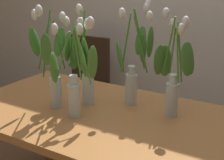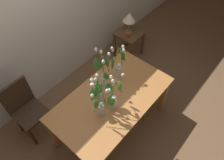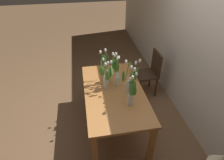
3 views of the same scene
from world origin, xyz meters
TOP-DOWN VIEW (x-y plane):
  - ground_plane at (0.00, 0.00)m, footprint 18.00×18.00m
  - room_wall_rear at (0.00, 1.31)m, footprint 9.00×0.10m
  - dining_table at (0.00, 0.00)m, footprint 1.60×0.90m
  - tulip_vase_0 at (0.09, 0.22)m, footprint 0.21×0.26m
  - tulip_vase_1 at (-0.17, 0.06)m, footprint 0.18×0.16m
  - tulip_vase_2 at (-0.08, -0.10)m, footprint 0.26×0.21m
  - tulip_vase_3 at (-0.28, -0.07)m, footprint 0.21×0.23m
  - tulip_vase_4 at (0.34, 0.18)m, footprint 0.24×0.15m
  - dining_chair at (-0.77, 0.88)m, footprint 0.40×0.40m
  - side_table at (1.39, 0.77)m, footprint 0.44×0.44m
  - table_lamp at (1.38, 0.79)m, footprint 0.22×0.22m
  - pillar_candle at (1.27, 0.71)m, footprint 0.06×0.06m

SIDE VIEW (x-z plane):
  - ground_plane at x=0.00m, z-range 0.00..0.00m
  - side_table at x=1.39m, z-range 0.16..0.71m
  - dining_chair at x=-0.77m, z-range 0.06..0.99m
  - pillar_candle at x=1.27m, z-range 0.55..0.62m
  - dining_table at x=0.00m, z-range 0.28..1.02m
  - table_lamp at x=1.38m, z-range 0.66..1.06m
  - tulip_vase_2 at x=-0.08m, z-range 0.69..1.23m
  - tulip_vase_4 at x=0.34m, z-range 0.68..1.24m
  - tulip_vase_3 at x=-0.28m, z-range 0.67..1.25m
  - tulip_vase_1 at x=-0.17m, z-range 0.68..1.25m
  - tulip_vase_0 at x=0.09m, z-range 0.68..1.27m
  - room_wall_rear at x=0.00m, z-range 0.00..2.70m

